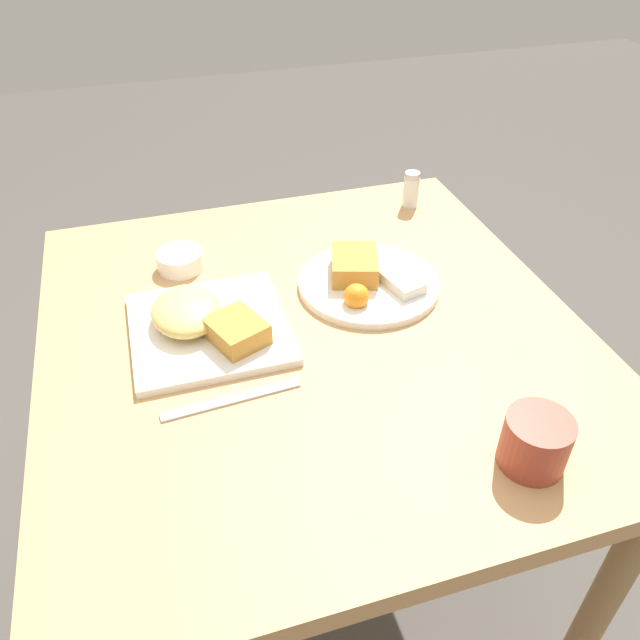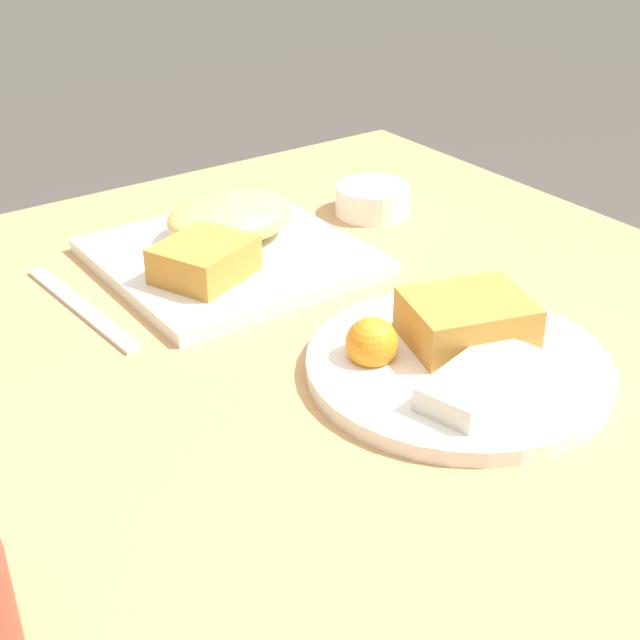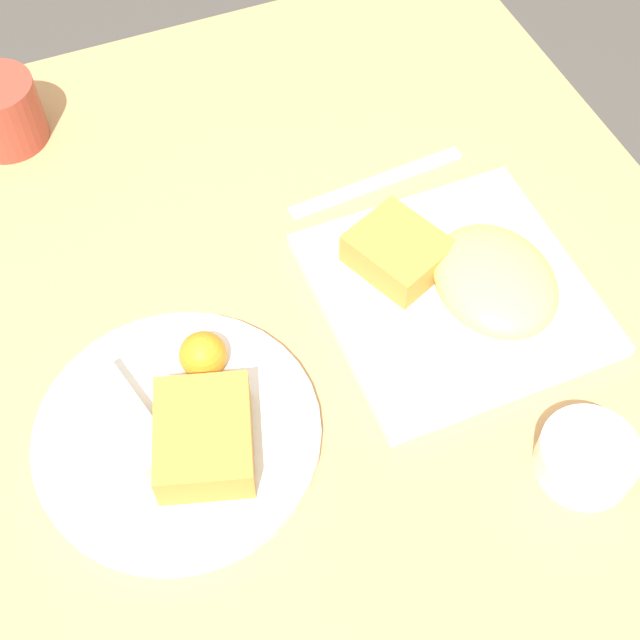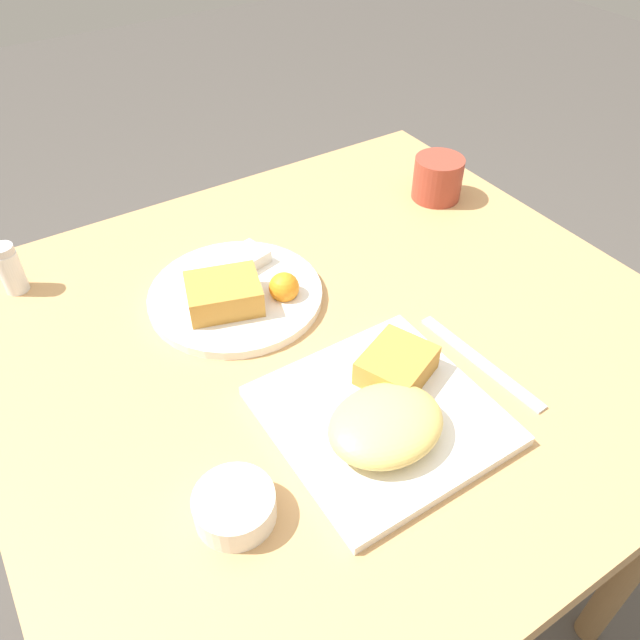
# 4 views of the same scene
# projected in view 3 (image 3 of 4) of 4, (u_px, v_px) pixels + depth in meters

# --- Properties ---
(ground_plane) EXTENTS (8.00, 8.00, 0.00)m
(ground_plane) POSITION_uv_depth(u_px,v_px,m) (297.00, 578.00, 1.50)
(ground_plane) COLOR #4C4742
(dining_table) EXTENTS (0.93, 0.87, 0.77)m
(dining_table) POSITION_uv_depth(u_px,v_px,m) (283.00, 369.00, 0.94)
(dining_table) COLOR tan
(dining_table) RESTS_ON ground_plane
(plate_square_near) EXTENTS (0.25, 0.25, 0.06)m
(plate_square_near) POSITION_uv_depth(u_px,v_px,m) (461.00, 283.00, 0.86)
(plate_square_near) COLOR white
(plate_square_near) RESTS_ON dining_table
(plate_oval_far) EXTENTS (0.25, 0.25, 0.05)m
(plate_oval_far) POSITION_uv_depth(u_px,v_px,m) (181.00, 429.00, 0.77)
(plate_oval_far) COLOR white
(plate_oval_far) RESTS_ON dining_table
(sauce_ramekin) EXTENTS (0.09, 0.09, 0.03)m
(sauce_ramekin) POSITION_uv_depth(u_px,v_px,m) (587.00, 457.00, 0.76)
(sauce_ramekin) COLOR white
(sauce_ramekin) RESTS_ON dining_table
(butter_knife) EXTENTS (0.03, 0.21, 0.00)m
(butter_knife) POSITION_uv_depth(u_px,v_px,m) (377.00, 182.00, 0.96)
(butter_knife) COLOR silver
(butter_knife) RESTS_ON dining_table
(coffee_mug) EXTENTS (0.09, 0.09, 0.08)m
(coffee_mug) POSITION_uv_depth(u_px,v_px,m) (1.00, 112.00, 0.97)
(coffee_mug) COLOR #9E3D2D
(coffee_mug) RESTS_ON dining_table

